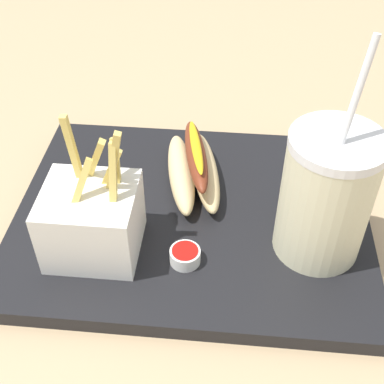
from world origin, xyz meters
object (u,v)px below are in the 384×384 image
object	(u,v)px
fries_basket	(92,220)
hot_dog_1	(193,168)
soda_cup	(326,196)
ketchup_cup_1	(188,255)
ketchup_cup_2	(330,167)

from	to	relation	value
fries_basket	hot_dog_1	xyz separation A→B (m)	(0.10, 0.12, -0.02)
soda_cup	ketchup_cup_1	distance (m)	0.16
hot_dog_1	ketchup_cup_2	xyz separation A→B (m)	(0.17, 0.03, -0.01)
ketchup_cup_1	hot_dog_1	bearing A→B (deg)	93.16
ketchup_cup_1	ketchup_cup_2	world-z (taller)	ketchup_cup_2
ketchup_cup_1	ketchup_cup_2	xyz separation A→B (m)	(0.17, 0.16, 0.00)
soda_cup	ketchup_cup_1	size ratio (longest dim) A/B	7.42
fries_basket	soda_cup	bearing A→B (deg)	5.87
ketchup_cup_1	ketchup_cup_2	size ratio (longest dim) A/B	0.92
soda_cup	hot_dog_1	world-z (taller)	soda_cup
soda_cup	fries_basket	distance (m)	0.25
fries_basket	hot_dog_1	distance (m)	0.16
hot_dog_1	ketchup_cup_1	size ratio (longest dim) A/B	4.81
soda_cup	fries_basket	size ratio (longest dim) A/B	1.58
soda_cup	ketchup_cup_2	xyz separation A→B (m)	(0.03, 0.13, -0.06)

